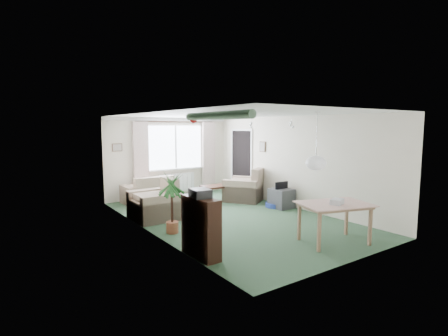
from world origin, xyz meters
TOP-DOWN VIEW (x-y plane):
  - ground at (0.00, 0.00)m, footprint 6.50×6.50m
  - window at (0.20, 3.23)m, footprint 1.80×0.03m
  - curtain_rod at (0.20, 3.15)m, footprint 2.60×0.03m
  - curtain_left at (-0.95, 3.13)m, footprint 0.45×0.08m
  - curtain_right at (1.35, 3.13)m, footprint 0.45×0.08m
  - radiator at (0.20, 3.19)m, footprint 1.20×0.10m
  - doorway at (1.99, 2.20)m, footprint 0.03×0.95m
  - pendant_lamp at (0.20, -2.30)m, footprint 0.36×0.36m
  - tinsel_garland at (-1.92, -2.30)m, footprint 1.60×1.60m
  - bauble_cluster_a at (1.30, 0.90)m, footprint 0.20×0.20m
  - bauble_cluster_b at (1.60, -0.30)m, footprint 0.20×0.20m
  - wall_picture_back at (-1.60, 3.23)m, footprint 0.28×0.03m
  - wall_picture_right at (1.98, 1.20)m, footprint 0.03×0.24m
  - sofa at (-0.86, 2.75)m, footprint 1.50×0.81m
  - armchair_corner at (1.48, 1.40)m, footprint 1.43×1.41m
  - armchair_left at (-1.50, 0.95)m, footprint 0.99×1.04m
  - coffee_table at (0.83, 1.73)m, footprint 1.05×0.61m
  - photo_frame at (0.95, 1.66)m, footprint 0.12×0.04m
  - bookshelf at (-1.84, -1.70)m, footprint 0.30×0.82m
  - hifi_box at (-1.85, -1.70)m, footprint 0.32×0.38m
  - houseplant at (-1.65, -0.26)m, footprint 0.61×0.61m
  - dining_table at (0.53, -2.48)m, footprint 1.32×1.07m
  - gift_box at (0.48, -2.57)m, footprint 0.29×0.25m
  - tv_cube at (1.70, 0.10)m, footprint 0.51×0.56m
  - pet_bed at (1.65, 0.24)m, footprint 0.70×0.70m

SIDE VIEW (x-z plane):
  - ground at x=0.00m, z-range 0.00..0.00m
  - pet_bed at x=1.65m, z-range 0.00..0.11m
  - coffee_table at x=0.83m, z-range 0.00..0.46m
  - tv_cube at x=1.70m, z-range 0.00..0.50m
  - dining_table at x=0.53m, z-range 0.00..0.72m
  - sofa at x=-0.86m, z-range 0.00..0.75m
  - radiator at x=0.20m, z-range 0.12..0.68m
  - armchair_left at x=-1.50m, z-range 0.00..0.93m
  - armchair_corner at x=1.48m, z-range 0.00..0.94m
  - bookshelf at x=-1.84m, z-range 0.00..0.99m
  - photo_frame at x=0.95m, z-range 0.46..0.62m
  - houseplant at x=-1.65m, z-range 0.00..1.22m
  - gift_box at x=0.48m, z-range 0.72..0.84m
  - doorway at x=1.99m, z-range 0.00..2.00m
  - hifi_box at x=-1.85m, z-range 0.99..1.13m
  - curtain_left at x=-0.95m, z-range 0.27..2.27m
  - curtain_right at x=1.35m, z-range 0.27..2.27m
  - pendant_lamp at x=0.20m, z-range 1.30..1.66m
  - window at x=0.20m, z-range 0.85..2.15m
  - wall_picture_back at x=-1.60m, z-range 1.44..1.66m
  - wall_picture_right at x=1.98m, z-range 1.40..1.70m
  - bauble_cluster_a at x=1.30m, z-range 2.12..2.32m
  - bauble_cluster_b at x=1.60m, z-range 2.12..2.32m
  - curtain_rod at x=0.20m, z-range 2.25..2.29m
  - tinsel_garland at x=-1.92m, z-range 2.22..2.34m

